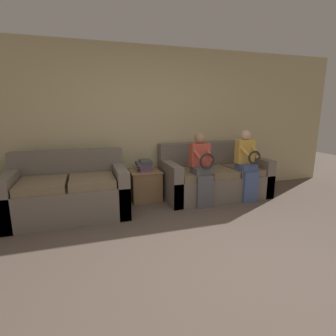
# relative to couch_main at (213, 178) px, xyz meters

# --- Properties ---
(ground_plane) EXTENTS (14.00, 14.00, 0.00)m
(ground_plane) POSITION_rel_couch_main_xyz_m (-1.07, -2.24, -0.32)
(ground_plane) COLOR brown
(wall_back) EXTENTS (7.64, 0.06, 2.55)m
(wall_back) POSITION_rel_couch_main_xyz_m (-1.07, 0.47, 0.95)
(wall_back) COLOR #C6B789
(wall_back) RESTS_ON ground_plane
(couch_main) EXTENTS (1.82, 0.91, 0.92)m
(couch_main) POSITION_rel_couch_main_xyz_m (0.00, 0.00, 0.00)
(couch_main) COLOR #70665B
(couch_main) RESTS_ON ground_plane
(couch_side) EXTENTS (1.61, 0.92, 0.91)m
(couch_side) POSITION_rel_couch_main_xyz_m (-2.40, -0.18, 0.01)
(couch_side) COLOR #70665B
(couch_side) RESTS_ON ground_plane
(child_left_seated) EXTENTS (0.31, 0.38, 1.16)m
(child_left_seated) POSITION_rel_couch_main_xyz_m (-0.41, -0.38, 0.32)
(child_left_seated) COLOR #56565B
(child_left_seated) RESTS_ON ground_plane
(child_right_seated) EXTENTS (0.31, 0.37, 1.18)m
(child_right_seated) POSITION_rel_couch_main_xyz_m (0.41, -0.38, 0.32)
(child_right_seated) COLOR #475B8E
(child_right_seated) RESTS_ON ground_plane
(side_shelf) EXTENTS (0.51, 0.51, 0.50)m
(side_shelf) POSITION_rel_couch_main_xyz_m (-1.21, 0.16, -0.06)
(side_shelf) COLOR olive
(side_shelf) RESTS_ON ground_plane
(book_stack) EXTENTS (0.25, 0.29, 0.18)m
(book_stack) POSITION_rel_couch_main_xyz_m (-1.21, 0.16, 0.27)
(book_stack) COLOR #7A4284
(book_stack) RESTS_ON side_shelf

